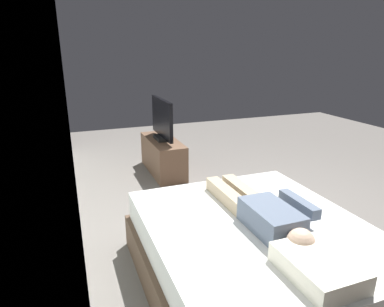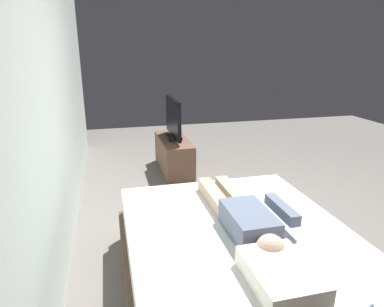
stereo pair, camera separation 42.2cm
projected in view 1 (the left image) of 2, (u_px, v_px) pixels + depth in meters
ground_plane at (265, 225)px, 3.57m from camera, size 10.00×10.00×0.00m
back_wall at (55, 95)px, 2.86m from camera, size 6.40×0.10×2.80m
bed at (256, 257)px, 2.59m from camera, size 1.91×1.64×0.54m
pillow at (318, 267)px, 1.93m from camera, size 0.48×0.34×0.12m
person at (263, 211)px, 2.53m from camera, size 1.26×0.46×0.18m
remote at (294, 203)px, 2.82m from camera, size 0.15×0.04×0.02m
tv_stand at (163, 156)px, 5.03m from camera, size 1.10×0.40×0.50m
tv at (162, 120)px, 4.87m from camera, size 0.88×0.20×0.59m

